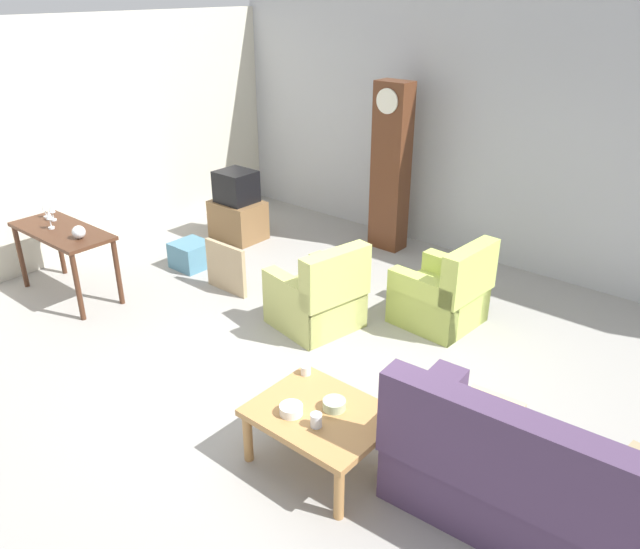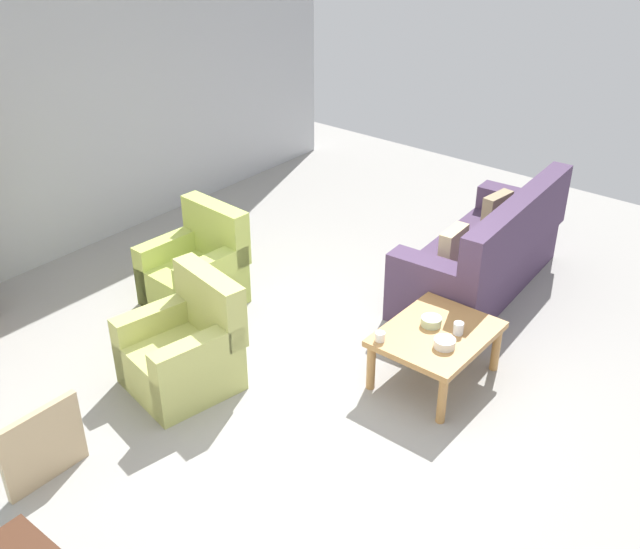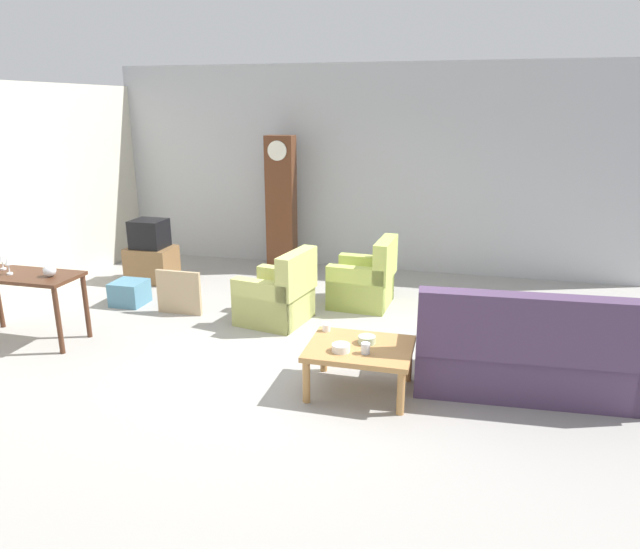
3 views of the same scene
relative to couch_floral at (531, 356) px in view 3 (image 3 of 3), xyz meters
The scene contains 19 objects.
ground_plane 2.25m from the couch_floral, behind, with size 10.40×10.40×0.00m, color #999691.
garage_door_wall 4.60m from the couch_floral, 119.85° to the left, with size 8.40×0.16×3.20m, color #ADAFB5.
couch_floral is the anchor object (origin of this frame).
armchair_olive_near 3.05m from the couch_floral, 158.76° to the left, with size 0.92×0.89×0.92m.
armchair_olive_far 2.75m from the couch_floral, 134.06° to the left, with size 0.83×0.81×0.92m.
coffee_table_wood 1.59m from the couch_floral, 165.38° to the right, with size 0.96×0.76×0.46m.
console_table_dark 5.42m from the couch_floral, behind, with size 1.30×0.56×0.79m.
grandfather_clock 4.88m from the couch_floral, 136.61° to the left, with size 0.44×0.30×2.14m.
tv_stand_cabinet 5.70m from the couch_floral, 156.81° to the left, with size 0.68×0.52×0.52m, color brown.
tv_crt 5.71m from the couch_floral, 156.81° to the left, with size 0.48×0.44×0.42m, color black.
framed_picture_leaning 4.28m from the couch_floral, 165.87° to the left, with size 0.60×0.05×0.57m, color tan.
storage_box_blue 5.13m from the couch_floral, 166.34° to the left, with size 0.42×0.41×0.32m, color teal.
glass_dome_cloche 5.05m from the couch_floral, behind, with size 0.14×0.14×0.14m, color silver.
cup_white_porcelain 1.93m from the couch_floral, behind, with size 0.08×0.08×0.07m, color white.
cup_blue_rimmed 1.56m from the couch_floral, 159.59° to the right, with size 0.08×0.08×0.10m, color silver.
bowl_white_stacked 1.78m from the couch_floral, 161.79° to the right, with size 0.17×0.17×0.07m, color white.
bowl_shallow_green 1.53m from the couch_floral, 168.08° to the right, with size 0.17×0.17×0.07m, color #B2C69E.
wine_glass_mid 5.75m from the couch_floral, behind, with size 0.07×0.07×0.18m.
wine_glass_short 5.54m from the couch_floral, behind, with size 0.07×0.07×0.21m.
Camera 3 is at (1.51, -5.38, 2.59)m, focal length 31.77 mm.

